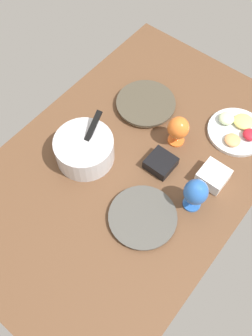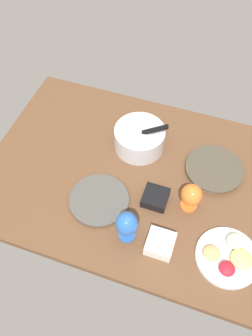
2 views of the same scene
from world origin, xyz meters
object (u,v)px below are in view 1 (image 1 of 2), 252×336
object	(u,v)px
square_bowl_black	(161,163)
dinner_plate_left	(143,217)
dinner_plate_right	(146,104)
square_bowl_white	(213,176)
hurricane_glass_orange	(178,129)
hurricane_glass_blue	(196,193)
fruit_platter	(237,130)
mixing_bowl	(84,149)

from	to	relation	value
square_bowl_black	dinner_plate_left	bearing A→B (deg)	-159.74
dinner_plate_right	square_bowl_white	size ratio (longest dim) A/B	2.49
dinner_plate_right	hurricane_glass_orange	world-z (taller)	hurricane_glass_orange
dinner_plate_right	hurricane_glass_blue	world-z (taller)	hurricane_glass_blue
square_bowl_white	square_bowl_black	distance (cm)	23.13
hurricane_glass_orange	square_bowl_white	size ratio (longest dim) A/B	1.30
dinner_plate_right	fruit_platter	world-z (taller)	fruit_platter
dinner_plate_left	mixing_bowl	size ratio (longest dim) A/B	1.04
mixing_bowl	hurricane_glass_orange	bearing A→B (deg)	-38.93
square_bowl_white	square_bowl_black	size ratio (longest dim) A/B	1.00
square_bowl_black	dinner_plate_right	bearing A→B (deg)	48.22
fruit_platter	hurricane_glass_orange	bearing A→B (deg)	138.22
dinner_plate_right	hurricane_glass_orange	size ratio (longest dim) A/B	1.91
fruit_platter	square_bowl_black	world-z (taller)	fruit_platter
dinner_plate_right	hurricane_glass_blue	xyz separation A→B (cm)	(-29.77, -46.83, 9.16)
fruit_platter	mixing_bowl	bearing A→B (deg)	139.91
dinner_plate_left	hurricane_glass_blue	xyz separation A→B (cm)	(17.89, -12.03, 9.67)
dinner_plate_left	mixing_bowl	distance (cm)	39.13
dinner_plate_left	square_bowl_black	distance (cm)	26.40
mixing_bowl	hurricane_glass_orange	distance (cm)	42.18
hurricane_glass_orange	mixing_bowl	bearing A→B (deg)	141.07
dinner_plate_right	hurricane_glass_orange	xyz separation A→B (cm)	(-7.43, -23.23, 7.58)
hurricane_glass_orange	hurricane_glass_blue	bearing A→B (deg)	-133.43
hurricane_glass_orange	hurricane_glass_blue	size ratio (longest dim) A/B	0.87
dinner_plate_right	square_bowl_black	distance (cm)	34.45
fruit_platter	square_bowl_black	xyz separation A→B (cm)	(-37.18, 16.92, 0.92)
dinner_plate_left	hurricane_glass_orange	bearing A→B (deg)	16.04
hurricane_glass_orange	square_bowl_white	xyz separation A→B (cm)	(-7.12, -23.99, -5.69)
dinner_plate_left	square_bowl_white	bearing A→B (deg)	-20.56
dinner_plate_left	dinner_plate_right	bearing A→B (deg)	36.13
dinner_plate_right	fruit_platter	bearing A→B (deg)	-71.51
hurricane_glass_blue	square_bowl_white	world-z (taller)	hurricane_glass_blue
mixing_bowl	hurricane_glass_orange	world-z (taller)	mixing_bowl
dinner_plate_right	mixing_bowl	size ratio (longest dim) A/B	1.07
hurricane_glass_blue	square_bowl_black	bearing A→B (deg)	72.11
mixing_bowl	hurricane_glass_orange	xyz separation A→B (cm)	(32.75, -26.45, 2.63)
hurricane_glass_blue	dinner_plate_left	bearing A→B (deg)	146.07
mixing_bowl	square_bowl_black	world-z (taller)	mixing_bowl
hurricane_glass_orange	square_bowl_black	world-z (taller)	hurricane_glass_orange
dinner_plate_left	fruit_platter	world-z (taller)	fruit_platter
dinner_plate_left	square_bowl_black	bearing A→B (deg)	20.26
fruit_platter	square_bowl_white	world-z (taller)	square_bowl_white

